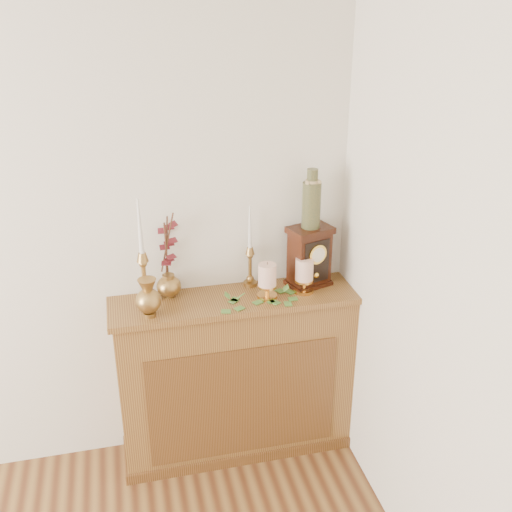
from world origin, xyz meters
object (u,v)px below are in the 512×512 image
object	(u,v)px
candlestick_center	(250,260)
ceramic_vase	(311,202)
bud_vase	(148,298)
mantel_clock	(310,257)
candlestick_left	(143,269)
ginger_jar	(168,257)

from	to	relation	value
candlestick_center	ceramic_vase	size ratio (longest dim) A/B	1.45
bud_vase	mantel_clock	bearing A→B (deg)	9.64
ceramic_vase	candlestick_center	bearing A→B (deg)	167.80
candlestick_left	bud_vase	xyz separation A→B (m)	(0.01, -0.15, -0.08)
ginger_jar	candlestick_left	bearing A→B (deg)	-155.88
candlestick_left	ceramic_vase	xyz separation A→B (m)	(0.82, -0.01, 0.28)
mantel_clock	ceramic_vase	bearing A→B (deg)	90.00
candlestick_center	mantel_clock	bearing A→B (deg)	-12.67
candlestick_left	mantel_clock	distance (m)	0.82
bud_vase	ginger_jar	bearing A→B (deg)	59.88
candlestick_left	bud_vase	size ratio (longest dim) A/B	2.76
candlestick_left	ginger_jar	bearing A→B (deg)	24.12
mantel_clock	ginger_jar	bearing A→B (deg)	157.10
candlestick_left	candlestick_center	size ratio (longest dim) A/B	1.23
ceramic_vase	bud_vase	bearing A→B (deg)	-170.16
bud_vase	ceramic_vase	xyz separation A→B (m)	(0.82, 0.14, 0.35)
ginger_jar	mantel_clock	size ratio (longest dim) A/B	1.42
candlestick_left	bud_vase	distance (m)	0.17
ceramic_vase	ginger_jar	bearing A→B (deg)	174.71
candlestick_left	bud_vase	world-z (taller)	candlestick_left
bud_vase	ceramic_vase	size ratio (longest dim) A/B	0.65
ceramic_vase	mantel_clock	bearing A→B (deg)	-72.60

